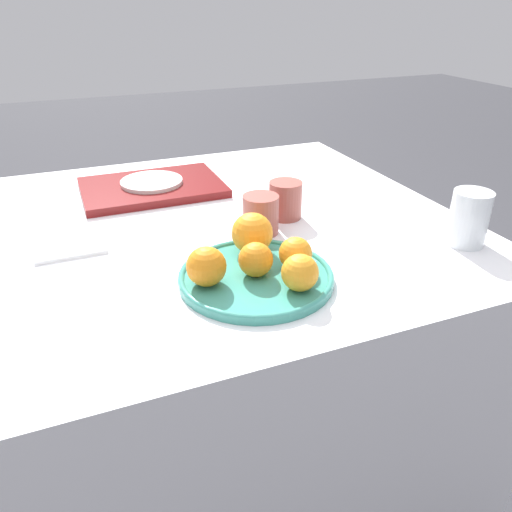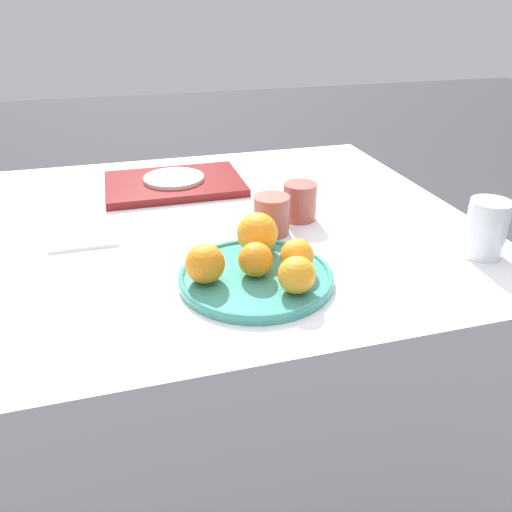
# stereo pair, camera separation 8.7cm
# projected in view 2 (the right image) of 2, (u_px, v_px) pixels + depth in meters

# --- Properties ---
(ground_plane) EXTENTS (12.00, 12.00, 0.00)m
(ground_plane) POSITION_uv_depth(u_px,v_px,m) (196.00, 459.00, 1.46)
(ground_plane) COLOR #38383D
(table) EXTENTS (1.31, 1.01, 0.75)m
(table) POSITION_uv_depth(u_px,v_px,m) (188.00, 358.00, 1.28)
(table) COLOR white
(table) RESTS_ON ground_plane
(fruit_platter) EXTENTS (0.28, 0.28, 0.02)m
(fruit_platter) POSITION_uv_depth(u_px,v_px,m) (256.00, 276.00, 0.89)
(fruit_platter) COLOR teal
(fruit_platter) RESTS_ON table
(orange_0) EXTENTS (0.06, 0.06, 0.06)m
(orange_0) POSITION_uv_depth(u_px,v_px,m) (297.00, 275.00, 0.82)
(orange_0) COLOR orange
(orange_0) RESTS_ON fruit_platter
(orange_1) EXTENTS (0.06, 0.06, 0.06)m
(orange_1) POSITION_uv_depth(u_px,v_px,m) (256.00, 260.00, 0.87)
(orange_1) COLOR orange
(orange_1) RESTS_ON fruit_platter
(orange_2) EXTENTS (0.08, 0.08, 0.08)m
(orange_2) POSITION_uv_depth(u_px,v_px,m) (257.00, 233.00, 0.95)
(orange_2) COLOR orange
(orange_2) RESTS_ON fruit_platter
(orange_3) EXTENTS (0.06, 0.06, 0.06)m
(orange_3) POSITION_uv_depth(u_px,v_px,m) (297.00, 256.00, 0.89)
(orange_3) COLOR orange
(orange_3) RESTS_ON fruit_platter
(orange_4) EXTENTS (0.07, 0.07, 0.07)m
(orange_4) POSITION_uv_depth(u_px,v_px,m) (205.00, 264.00, 0.85)
(orange_4) COLOR orange
(orange_4) RESTS_ON fruit_platter
(water_glass) EXTENTS (0.08, 0.08, 0.11)m
(water_glass) POSITION_uv_depth(u_px,v_px,m) (486.00, 228.00, 0.95)
(water_glass) COLOR silver
(water_glass) RESTS_ON table
(serving_tray) EXTENTS (0.35, 0.25, 0.02)m
(serving_tray) POSITION_uv_depth(u_px,v_px,m) (174.00, 184.00, 1.31)
(serving_tray) COLOR maroon
(serving_tray) RESTS_ON table
(side_plate) EXTENTS (0.16, 0.16, 0.01)m
(side_plate) POSITION_uv_depth(u_px,v_px,m) (174.00, 178.00, 1.31)
(side_plate) COLOR silver
(side_plate) RESTS_ON serving_tray
(cup_0) EXTENTS (0.08, 0.08, 0.08)m
(cup_0) POSITION_uv_depth(u_px,v_px,m) (272.00, 215.00, 1.05)
(cup_0) COLOR #9E4C42
(cup_0) RESTS_ON table
(cup_1) EXTENTS (0.07, 0.07, 0.08)m
(cup_1) POSITION_uv_depth(u_px,v_px,m) (300.00, 201.00, 1.12)
(cup_1) COLOR #9E4C42
(cup_1) RESTS_ON table
(napkin) EXTENTS (0.14, 0.13, 0.01)m
(napkin) POSITION_uv_depth(u_px,v_px,m) (85.00, 235.00, 1.05)
(napkin) COLOR white
(napkin) RESTS_ON table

